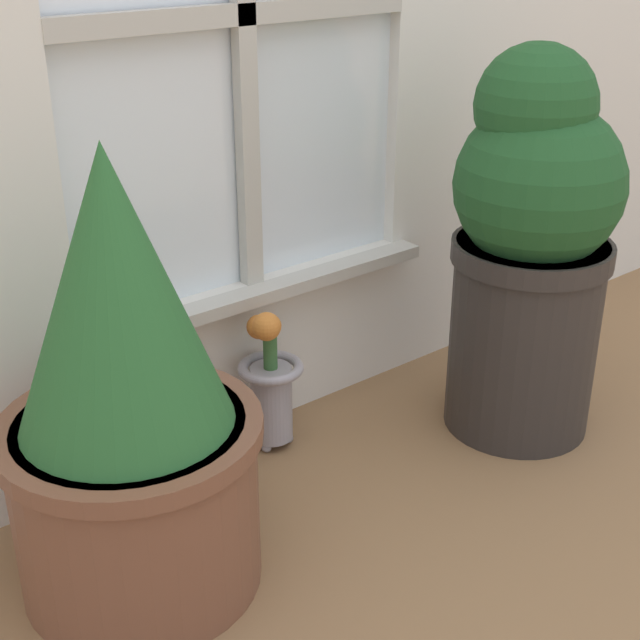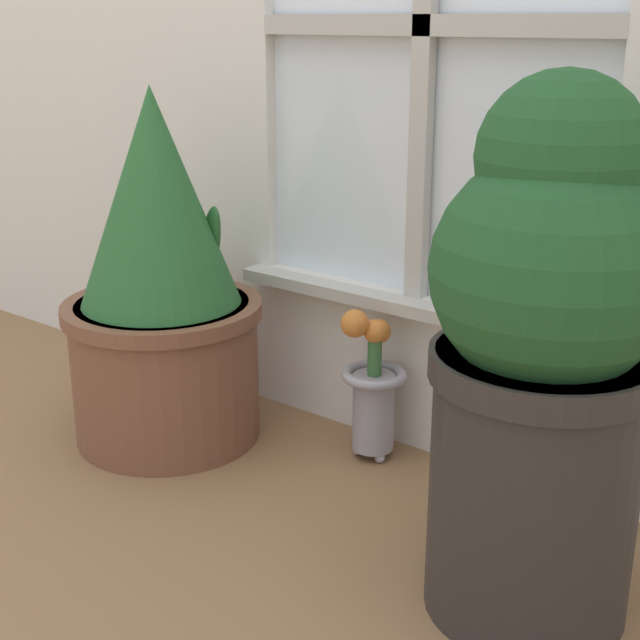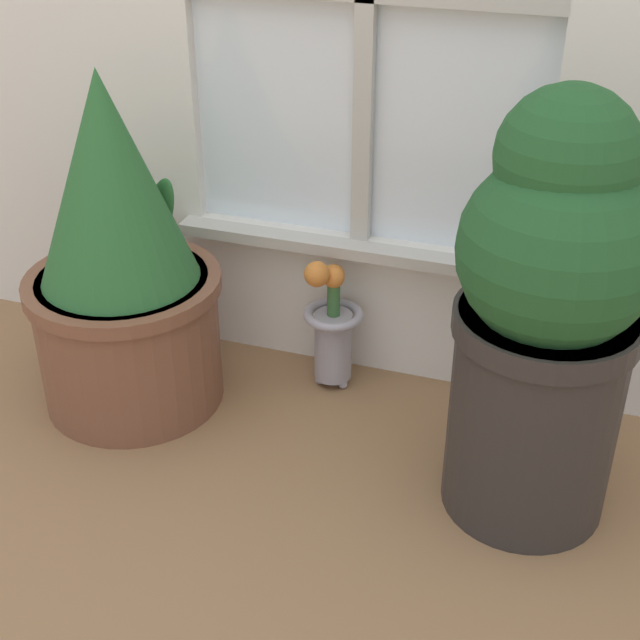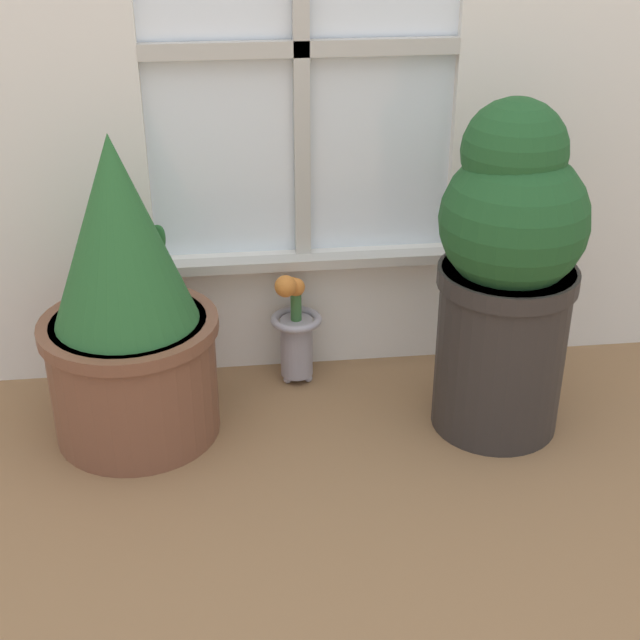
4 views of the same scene
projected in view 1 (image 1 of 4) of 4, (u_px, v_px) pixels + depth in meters
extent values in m
plane|color=olive|center=(502.00, 593.00, 1.35)|extent=(10.00, 10.00, 0.00)
cube|color=silver|center=(250.00, 351.00, 1.75)|extent=(0.71, 0.05, 0.30)
cube|color=white|center=(234.00, 12.00, 1.50)|extent=(0.71, 0.02, 0.96)
cube|color=#BCB7AD|center=(243.00, 14.00, 1.48)|extent=(0.04, 0.02, 0.96)
cube|color=#BCB7AD|center=(243.00, 14.00, 1.48)|extent=(0.71, 0.02, 0.04)
cube|color=#BCB7AD|center=(262.00, 293.00, 1.66)|extent=(0.77, 0.06, 0.02)
cylinder|color=brown|center=(137.00, 502.00, 1.33)|extent=(0.36, 0.36, 0.28)
cylinder|color=brown|center=(130.00, 430.00, 1.28)|extent=(0.38, 0.38, 0.03)
cylinder|color=#38281E|center=(129.00, 424.00, 1.27)|extent=(0.33, 0.33, 0.01)
cone|color=#28602D|center=(115.00, 291.00, 1.19)|extent=(0.30, 0.30, 0.41)
ellipsoid|color=#28602D|center=(120.00, 327.00, 1.32)|extent=(0.14, 0.09, 0.19)
cylinder|color=#2D2826|center=(523.00, 336.00, 1.72)|extent=(0.28, 0.28, 0.39)
cylinder|color=#2D2826|center=(532.00, 252.00, 1.65)|extent=(0.30, 0.30, 0.04)
cylinder|color=#38281E|center=(533.00, 244.00, 1.64)|extent=(0.26, 0.26, 0.01)
sphere|color=#1E4C23|center=(539.00, 185.00, 1.60)|extent=(0.31, 0.31, 0.31)
sphere|color=#1E4C23|center=(536.00, 105.00, 1.55)|extent=(0.22, 0.22, 0.22)
ellipsoid|color=#1E4C23|center=(578.00, 206.00, 1.53)|extent=(0.15, 0.04, 0.18)
sphere|color=#99939E|center=(264.00, 433.00, 1.75)|extent=(0.02, 0.02, 0.02)
sphere|color=#99939E|center=(266.00, 447.00, 1.70)|extent=(0.02, 0.02, 0.02)
sphere|color=#99939E|center=(287.00, 438.00, 1.73)|extent=(0.02, 0.02, 0.02)
cylinder|color=#99939E|center=(272.00, 403.00, 1.69)|extent=(0.08, 0.08, 0.15)
torus|color=#99939E|center=(271.00, 368.00, 1.66)|extent=(0.12, 0.12, 0.02)
cylinder|color=#386633|center=(270.00, 348.00, 1.64)|extent=(0.03, 0.03, 0.08)
sphere|color=orange|center=(270.00, 326.00, 1.62)|extent=(0.04, 0.04, 0.04)
sphere|color=orange|center=(259.00, 327.00, 1.64)|extent=(0.05, 0.05, 0.05)
sphere|color=orange|center=(267.00, 327.00, 1.58)|extent=(0.05, 0.05, 0.05)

